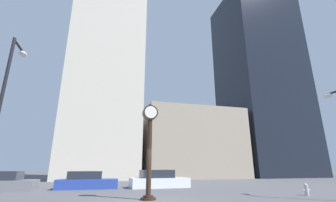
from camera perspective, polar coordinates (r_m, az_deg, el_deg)
The scene contains 9 objects.
building_tall_tower at distance 38.82m, azimuth -15.09°, elevation 8.98°, with size 10.62×12.00×35.79m.
building_storefront_row at distance 37.72m, azimuth 5.35°, elevation -10.94°, with size 15.06×12.00×10.36m.
building_glass_modern at distance 47.93m, azimuth 22.21°, elevation 4.61°, with size 13.35×12.00×35.66m.
street_clock at distance 12.32m, azimuth -4.73°, elevation -10.57°, with size 0.83×0.78×5.03m.
car_grey at distance 20.18m, azimuth -36.24°, elevation -16.39°, with size 3.98×1.95×1.32m.
car_blue at distance 19.37m, azimuth -19.88°, elevation -18.64°, with size 4.48×1.76×1.29m.
car_white at distance 19.45m, azimuth -2.38°, elevation -19.43°, with size 4.80×2.16×1.38m.
fire_hydrant_near at distance 16.31m, azimuth 31.70°, elevation -18.55°, with size 0.50×0.22×0.66m.
street_lamp_left at distance 12.23m, azimuth -35.79°, elevation 1.77°, with size 0.36×1.57×7.29m.
Camera 1 is at (-2.04, -11.21, 1.57)m, focal length 24.00 mm.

